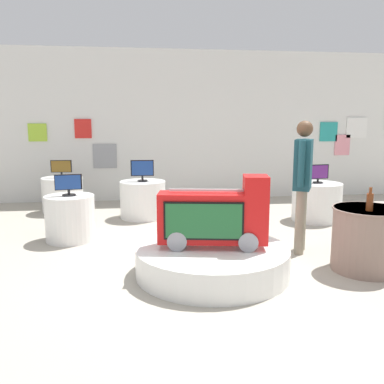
% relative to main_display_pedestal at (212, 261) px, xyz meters
% --- Properties ---
extents(ground_plane, '(30.00, 30.00, 0.00)m').
position_rel_main_display_pedestal_xyz_m(ground_plane, '(-0.10, 0.03, -0.15)').
color(ground_plane, '#A8A091').
extents(back_wall_display, '(12.13, 0.13, 3.12)m').
position_rel_main_display_pedestal_xyz_m(back_wall_display, '(-0.09, 4.53, 1.40)').
color(back_wall_display, silver).
rests_on(back_wall_display, ground).
extents(main_display_pedestal, '(1.68, 1.68, 0.31)m').
position_rel_main_display_pedestal_xyz_m(main_display_pedestal, '(0.00, 0.00, 0.00)').
color(main_display_pedestal, white).
rests_on(main_display_pedestal, ground).
extents(novelty_firetruck_tv, '(1.21, 0.53, 0.79)m').
position_rel_main_display_pedestal_xyz_m(novelty_firetruck_tv, '(0.02, -0.01, 0.48)').
color(novelty_firetruck_tv, gray).
rests_on(novelty_firetruck_tv, main_display_pedestal).
extents(display_pedestal_left_rear, '(0.82, 0.82, 0.64)m').
position_rel_main_display_pedestal_xyz_m(display_pedestal_left_rear, '(2.20, 2.24, 0.17)').
color(display_pedestal_left_rear, white).
rests_on(display_pedestal_left_rear, ground).
extents(tv_on_left_rear, '(0.38, 0.17, 0.31)m').
position_rel_main_display_pedestal_xyz_m(tv_on_left_rear, '(2.20, 2.24, 0.65)').
color(tv_on_left_rear, black).
rests_on(tv_on_left_rear, display_pedestal_left_rear).
extents(display_pedestal_center_rear, '(0.69, 0.69, 0.64)m').
position_rel_main_display_pedestal_xyz_m(display_pedestal_center_rear, '(-1.75, 1.57, 0.17)').
color(display_pedestal_center_rear, white).
rests_on(display_pedestal_center_rear, ground).
extents(tv_on_center_rear, '(0.37, 0.19, 0.30)m').
position_rel_main_display_pedestal_xyz_m(tv_on_center_rear, '(-1.75, 1.57, 0.65)').
color(tv_on_center_rear, black).
rests_on(tv_on_center_rear, display_pedestal_center_rear).
extents(display_pedestal_right_rear, '(0.79, 0.79, 0.64)m').
position_rel_main_display_pedestal_xyz_m(display_pedestal_right_rear, '(-0.71, 2.84, 0.17)').
color(display_pedestal_right_rear, white).
rests_on(display_pedestal_right_rear, ground).
extents(tv_on_right_rear, '(0.40, 0.17, 0.37)m').
position_rel_main_display_pedestal_xyz_m(tv_on_right_rear, '(-0.71, 2.84, 0.69)').
color(tv_on_right_rear, black).
rests_on(tv_on_right_rear, display_pedestal_right_rear).
extents(display_pedestal_far_right, '(0.74, 0.74, 0.64)m').
position_rel_main_display_pedestal_xyz_m(display_pedestal_far_right, '(-2.18, 3.51, 0.17)').
color(display_pedestal_far_right, white).
rests_on(display_pedestal_far_right, ground).
extents(tv_on_far_right, '(0.38, 0.23, 0.32)m').
position_rel_main_display_pedestal_xyz_m(tv_on_far_right, '(-2.18, 3.50, 0.65)').
color(tv_on_far_right, black).
rests_on(tv_on_far_right, display_pedestal_far_right).
extents(side_table_round, '(0.78, 0.78, 0.72)m').
position_rel_main_display_pedestal_xyz_m(side_table_round, '(1.74, -0.10, 0.21)').
color(side_table_round, gray).
rests_on(side_table_round, ground).
extents(bottle_on_side_table, '(0.07, 0.07, 0.26)m').
position_rel_main_display_pedestal_xyz_m(bottle_on_side_table, '(1.67, -0.22, 0.67)').
color(bottle_on_side_table, brown).
rests_on(bottle_on_side_table, side_table_round).
extents(shopper_browsing_near_truck, '(0.35, 0.51, 1.67)m').
position_rel_main_display_pedestal_xyz_m(shopper_browsing_near_truck, '(1.26, 0.64, 0.82)').
color(shopper_browsing_near_truck, gray).
rests_on(shopper_browsing_near_truck, ground).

